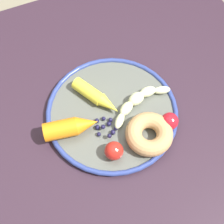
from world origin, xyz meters
TOP-DOWN VIEW (x-y plane):
  - ground_plane at (0.00, 0.00)m, footprint 6.00×6.00m
  - dining_table at (0.00, 0.00)m, footprint 0.95×0.86m
  - plate at (0.02, -0.01)m, footprint 0.32×0.32m
  - banana at (0.09, -0.02)m, footprint 0.17×0.08m
  - carrot_orange at (-0.09, -0.02)m, footprint 0.13×0.06m
  - carrot_yellow at (-0.00, 0.03)m, footprint 0.09×0.13m
  - donut at (0.07, -0.11)m, footprint 0.11×0.11m
  - blueberry_pile at (-0.01, -0.05)m, footprint 0.05×0.06m
  - tomato_near at (-0.02, -0.11)m, footprint 0.04×0.04m
  - tomato_mid at (0.13, -0.10)m, footprint 0.04×0.04m

SIDE VIEW (x-z plane):
  - ground_plane at x=0.00m, z-range 0.00..0.00m
  - dining_table at x=0.00m, z-range 0.26..0.96m
  - plate at x=0.02m, z-range 0.70..0.72m
  - blueberry_pile at x=-0.01m, z-range 0.71..0.73m
  - banana at x=0.09m, z-range 0.71..0.74m
  - carrot_yellow at x=0.00m, z-range 0.71..0.75m
  - donut at x=0.07m, z-range 0.71..0.75m
  - tomato_mid at x=0.13m, z-range 0.71..0.76m
  - tomato_near at x=-0.02m, z-range 0.71..0.76m
  - carrot_orange at x=-0.09m, z-range 0.71..0.76m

